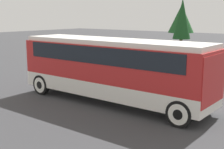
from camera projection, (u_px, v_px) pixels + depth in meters
name	position (u px, v px, depth m)	size (l,w,h in m)	color
ground_plane	(112.00, 102.00, 15.49)	(120.00, 120.00, 0.00)	#38383A
tour_bus	(114.00, 65.00, 15.08)	(10.10, 2.55, 3.13)	silver
parked_car_near	(146.00, 69.00, 21.10)	(4.49, 1.86, 1.31)	black
parked_car_mid	(138.00, 60.00, 24.66)	(4.20, 1.94, 1.43)	maroon
tree_left	(182.00, 19.00, 36.40)	(2.07, 2.07, 6.14)	brown
tree_center	(181.00, 19.00, 40.98)	(3.38, 3.38, 5.55)	brown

